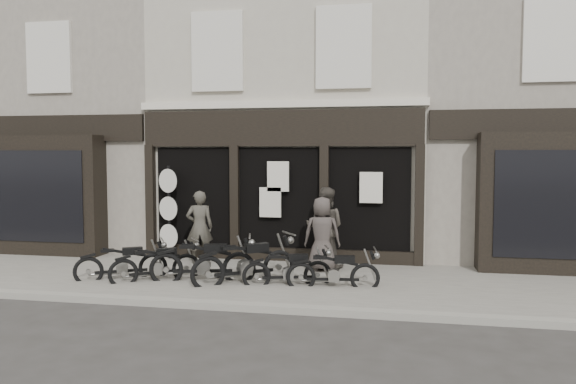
% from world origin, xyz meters
% --- Properties ---
extents(ground_plane, '(90.00, 90.00, 0.00)m').
position_xyz_m(ground_plane, '(0.00, 0.00, 0.00)').
color(ground_plane, '#2D2B28').
rests_on(ground_plane, ground).
extents(pavement, '(30.00, 4.20, 0.12)m').
position_xyz_m(pavement, '(0.00, 0.90, 0.06)').
color(pavement, '#67625A').
rests_on(pavement, ground_plane).
extents(kerb, '(30.00, 0.25, 0.13)m').
position_xyz_m(kerb, '(0.00, -1.25, 0.07)').
color(kerb, gray).
rests_on(kerb, ground_plane).
extents(central_building, '(7.30, 6.22, 8.34)m').
position_xyz_m(central_building, '(0.00, 5.95, 4.08)').
color(central_building, '#ACA693').
rests_on(central_building, ground).
extents(neighbour_left, '(5.60, 6.73, 8.34)m').
position_xyz_m(neighbour_left, '(-6.35, 5.90, 4.04)').
color(neighbour_left, gray).
rests_on(neighbour_left, ground).
extents(neighbour_right, '(5.60, 6.73, 8.34)m').
position_xyz_m(neighbour_right, '(6.35, 5.90, 4.04)').
color(neighbour_right, gray).
rests_on(neighbour_right, ground).
extents(motorcycle_0, '(1.80, 1.19, 0.95)m').
position_xyz_m(motorcycle_0, '(-2.92, 0.27, 0.38)').
color(motorcycle_0, black).
rests_on(motorcycle_0, ground).
extents(motorcycle_1, '(1.70, 1.37, 0.95)m').
position_xyz_m(motorcycle_1, '(-2.14, 0.28, 0.38)').
color(motorcycle_1, black).
rests_on(motorcycle_1, ground).
extents(motorcycle_2, '(2.22, 0.88, 1.08)m').
position_xyz_m(motorcycle_2, '(-1.11, 0.42, 0.43)').
color(motorcycle_2, black).
rests_on(motorcycle_2, ground).
extents(motorcycle_3, '(2.02, 1.60, 1.11)m').
position_xyz_m(motorcycle_3, '(-0.20, 0.43, 0.44)').
color(motorcycle_3, black).
rests_on(motorcycle_3, ground).
extents(motorcycle_4, '(1.82, 0.80, 0.90)m').
position_xyz_m(motorcycle_4, '(0.72, 0.42, 0.36)').
color(motorcycle_4, black).
rests_on(motorcycle_4, ground).
extents(motorcycle_5, '(1.91, 0.54, 0.91)m').
position_xyz_m(motorcycle_5, '(1.68, 0.38, 0.36)').
color(motorcycle_5, black).
rests_on(motorcycle_5, ground).
extents(man_left, '(0.76, 0.61, 1.79)m').
position_xyz_m(man_left, '(-1.85, 2.18, 1.02)').
color(man_left, '#3F3C34').
rests_on(man_left, pavement).
extents(man_centre, '(0.98, 0.80, 1.91)m').
position_xyz_m(man_centre, '(1.25, 2.23, 1.07)').
color(man_centre, '#3E3932').
rests_on(man_centre, pavement).
extents(man_right, '(0.89, 0.63, 1.72)m').
position_xyz_m(man_right, '(1.24, 1.84, 0.98)').
color(man_right, '#3E3734').
rests_on(man_right, pavement).
extents(advert_sign_post, '(0.59, 0.39, 2.51)m').
position_xyz_m(advert_sign_post, '(-2.82, 2.59, 1.22)').
color(advert_sign_post, black).
rests_on(advert_sign_post, ground).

